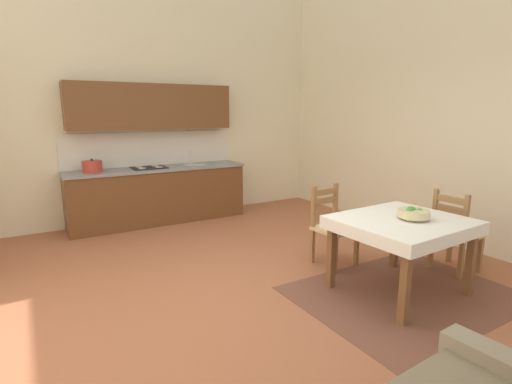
% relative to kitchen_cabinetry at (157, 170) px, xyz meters
% --- Properties ---
extents(ground_plane, '(6.46, 7.19, 0.10)m').
position_rel_kitchen_cabinetry_xyz_m(ground_plane, '(0.13, -3.02, -0.91)').
color(ground_plane, '#A86042').
extents(wall_back, '(6.46, 0.12, 4.19)m').
position_rel_kitchen_cabinetry_xyz_m(wall_back, '(0.13, 0.33, 1.24)').
color(wall_back, beige).
rests_on(wall_back, ground_plane).
extents(wall_right, '(0.12, 7.19, 4.19)m').
position_rel_kitchen_cabinetry_xyz_m(wall_right, '(3.12, -3.02, 1.24)').
color(wall_right, beige).
rests_on(wall_right, ground_plane).
extents(area_rug, '(2.10, 1.60, 0.01)m').
position_rel_kitchen_cabinetry_xyz_m(area_rug, '(1.30, -3.84, -0.85)').
color(area_rug, brown).
rests_on(area_rug, ground_plane).
extents(kitchen_cabinetry, '(2.81, 0.63, 2.20)m').
position_rel_kitchen_cabinetry_xyz_m(kitchen_cabinetry, '(0.00, 0.00, 0.00)').
color(kitchen_cabinetry, brown).
rests_on(kitchen_cabinetry, ground_plane).
extents(dining_table, '(1.23, 1.10, 0.75)m').
position_rel_kitchen_cabinetry_xyz_m(dining_table, '(1.30, -3.74, -0.23)').
color(dining_table, brown).
rests_on(dining_table, ground_plane).
extents(dining_chair_kitchen_side, '(0.45, 0.45, 0.93)m').
position_rel_kitchen_cabinetry_xyz_m(dining_chair_kitchen_side, '(1.22, -2.83, -0.41)').
color(dining_chair_kitchen_side, '#D1BC89').
rests_on(dining_chair_kitchen_side, ground_plane).
extents(dining_chair_window_side, '(0.42, 0.42, 0.93)m').
position_rel_kitchen_cabinetry_xyz_m(dining_chair_window_side, '(2.24, -3.71, -0.41)').
color(dining_chair_window_side, '#D1BC89').
rests_on(dining_chair_window_side, ground_plane).
extents(fruit_bowl, '(0.30, 0.30, 0.12)m').
position_rel_kitchen_cabinetry_xyz_m(fruit_bowl, '(1.36, -3.81, -0.04)').
color(fruit_bowl, beige).
rests_on(fruit_bowl, dining_table).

